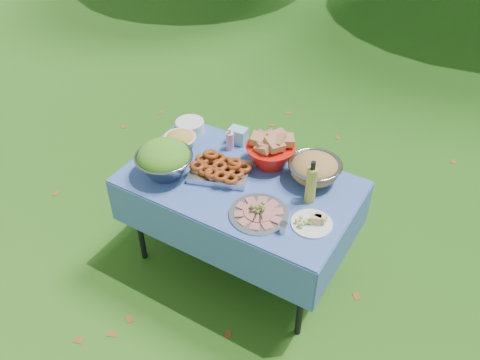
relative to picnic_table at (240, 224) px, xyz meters
name	(u,v)px	position (x,y,z in m)	size (l,w,h in m)	color
ground	(240,261)	(0.00, 0.00, -0.38)	(80.00, 80.00, 0.00)	#0B3A0A
picnic_table	(240,224)	(0.00, 0.00, 0.00)	(1.46, 0.86, 0.76)	#779DE5
salad_bowl	(164,159)	(-0.44, -0.18, 0.50)	(0.36, 0.36, 0.24)	gray
pasta_bowl_white	(180,140)	(-0.54, 0.11, 0.44)	(0.22, 0.22, 0.12)	white
plate_stack	(190,126)	(-0.60, 0.31, 0.42)	(0.20, 0.20, 0.07)	white
wipes_box	(238,135)	(-0.23, 0.36, 0.44)	(0.12, 0.09, 0.11)	#83D0DA
sanitizer_bottle	(230,139)	(-0.23, 0.26, 0.46)	(0.05, 0.05, 0.16)	pink
bread_bowl	(270,150)	(0.08, 0.26, 0.49)	(0.33, 0.33, 0.22)	red
pasta_bowl_steel	(315,168)	(0.39, 0.25, 0.47)	(0.33, 0.33, 0.18)	gray
fried_tray	(220,169)	(-0.14, -0.01, 0.42)	(0.37, 0.26, 0.09)	#BABABF
charcuterie_platter	(259,210)	(0.25, -0.21, 0.42)	(0.35, 0.35, 0.08)	silver
oil_bottle	(311,182)	(0.46, 0.06, 0.53)	(0.06, 0.06, 0.29)	#A3A92F
cheese_plate	(312,220)	(0.55, -0.12, 0.41)	(0.24, 0.24, 0.07)	white
shaker	(283,228)	(0.44, -0.26, 0.42)	(0.04, 0.04, 0.07)	silver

